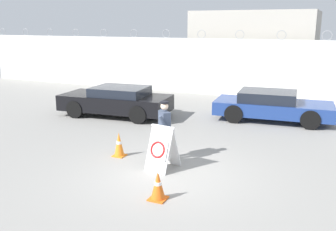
# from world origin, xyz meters

# --- Properties ---
(ground_plane) EXTENTS (90.00, 90.00, 0.00)m
(ground_plane) POSITION_xyz_m (0.00, 0.00, 0.00)
(ground_plane) COLOR gray
(perimeter_wall) EXTENTS (36.00, 0.30, 3.45)m
(perimeter_wall) POSITION_xyz_m (-0.00, 11.15, 1.50)
(perimeter_wall) COLOR silver
(perimeter_wall) RESTS_ON ground_plane
(building_block) EXTENTS (6.83, 5.12, 4.47)m
(building_block) POSITION_xyz_m (-0.90, 14.72, 2.23)
(building_block) COLOR #B2ADA3
(building_block) RESTS_ON ground_plane
(barricade_sign) EXTENTS (0.76, 0.91, 1.18)m
(barricade_sign) POSITION_xyz_m (-0.31, 0.24, 0.59)
(barricade_sign) COLOR white
(barricade_sign) RESTS_ON ground_plane
(security_guard) EXTENTS (0.49, 0.62, 1.69)m
(security_guard) POSITION_xyz_m (-0.53, 0.88, 0.93)
(security_guard) COLOR #514C42
(security_guard) RESTS_ON ground_plane
(traffic_cone_near) EXTENTS (0.38, 0.38, 0.65)m
(traffic_cone_near) POSITION_xyz_m (0.38, -1.41, 0.32)
(traffic_cone_near) COLOR orange
(traffic_cone_near) RESTS_ON ground_plane
(traffic_cone_mid) EXTENTS (0.34, 0.34, 0.71)m
(traffic_cone_mid) POSITION_xyz_m (-1.86, 0.61, 0.35)
(traffic_cone_mid) COLOR orange
(traffic_cone_mid) RESTS_ON ground_plane
(parked_car_front_coupe) EXTENTS (4.68, 2.30, 1.23)m
(parked_car_front_coupe) POSITION_xyz_m (-4.56, 4.80, 0.64)
(parked_car_front_coupe) COLOR black
(parked_car_front_coupe) RESTS_ON ground_plane
(parked_car_rear_sedan) EXTENTS (4.64, 2.24, 1.18)m
(parked_car_rear_sedan) POSITION_xyz_m (1.47, 6.66, 0.61)
(parked_car_rear_sedan) COLOR black
(parked_car_rear_sedan) RESTS_ON ground_plane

